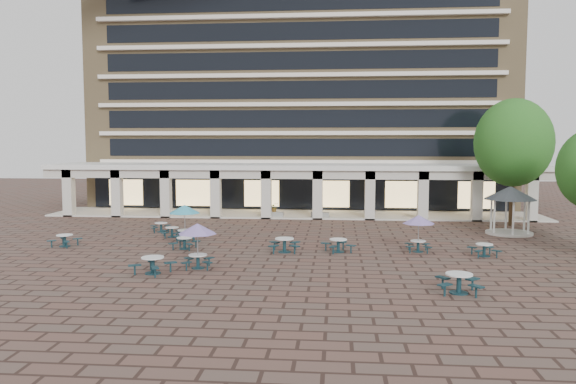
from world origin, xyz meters
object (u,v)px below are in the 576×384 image
object	(u,v)px
picnic_table_2	(459,281)
planter_right	(320,211)
picnic_table_0	(153,264)
planter_left	(274,212)
gazebo	(510,198)
picnic_table_3	(484,249)

from	to	relation	value
picnic_table_2	planter_right	size ratio (longest dim) A/B	1.35
picnic_table_0	planter_left	xyz separation A→B (m)	(3.58, 20.32, 0.01)
picnic_table_0	gazebo	world-z (taller)	gazebo
picnic_table_2	gazebo	bearing A→B (deg)	73.55
planter_right	picnic_table_2	bearing A→B (deg)	-74.04
picnic_table_2	picnic_table_3	size ratio (longest dim) A/B	1.21
picnic_table_0	picnic_table_2	world-z (taller)	picnic_table_2
picnic_table_2	gazebo	distance (m)	17.25
picnic_table_0	gazebo	xyz separation A→B (m)	(20.54, 13.48, 1.97)
gazebo	planter_left	world-z (taller)	gazebo
picnic_table_3	planter_left	world-z (taller)	planter_left
picnic_table_2	planter_right	distance (m)	23.53
picnic_table_3	gazebo	world-z (taller)	gazebo
planter_right	planter_left	bearing A→B (deg)	180.00
planter_right	picnic_table_0	bearing A→B (deg)	-109.97
picnic_table_2	gazebo	xyz separation A→B (m)	(6.69, 15.78, 1.95)
picnic_table_0	planter_left	size ratio (longest dim) A/B	1.45
picnic_table_3	picnic_table_0	bearing A→B (deg)	-167.78
picnic_table_3	gazebo	distance (m)	8.93
planter_left	planter_right	distance (m)	3.80
planter_left	gazebo	bearing A→B (deg)	-21.97
picnic_table_3	planter_left	bearing A→B (deg)	125.98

